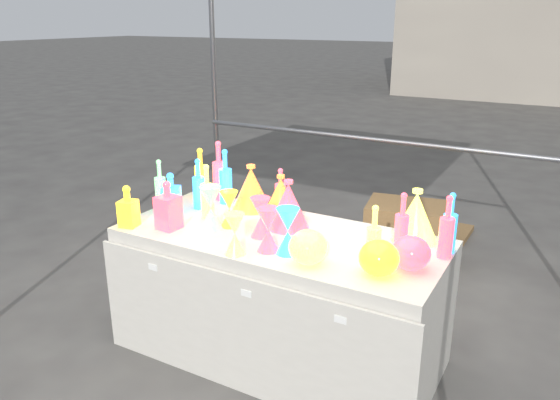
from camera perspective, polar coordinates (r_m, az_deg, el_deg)
The scene contains 31 objects.
ground at distance 3.36m, azimuth 0.00°, elevation -15.52°, with size 80.00×80.00×0.00m, color #63605B.
display_table at distance 3.16m, azimuth -0.08°, elevation -9.98°, with size 1.84×0.83×0.75m.
cardboard_box_closed at distance 4.60m, azimuth 12.87°, elevation -3.05°, with size 0.61×0.45×0.45m, color olive.
cardboard_box_flat at distance 5.23m, azimuth 15.92°, elevation -2.96°, with size 0.60×0.43×0.05m, color olive.
bottle_0 at distance 3.65m, azimuth -8.29°, elevation 2.92°, with size 0.08×0.08×0.32m, color red, non-canonical shape.
bottle_1 at distance 3.48m, azimuth -5.72°, elevation 2.48°, with size 0.08×0.08×0.35m, color green, non-canonical shape.
bottle_2 at distance 3.56m, azimuth -6.40°, elevation 3.11°, with size 0.08×0.08×0.39m, color orange, non-canonical shape.
bottle_3 at distance 3.34m, azimuth 0.04°, elevation 1.12°, with size 0.07×0.07×0.27m, color #2127C6, non-canonical shape.
bottle_4 at distance 3.22m, azimuth -7.63°, elevation 0.89°, with size 0.08×0.08×0.33m, color #136278, non-canonical shape.
bottle_5 at distance 3.43m, azimuth -12.41°, elevation 1.60°, with size 0.07×0.07×0.32m, color #C226A7, non-canonical shape.
bottle_7 at distance 3.40m, azimuth -8.51°, elevation 1.69°, with size 0.08×0.08×0.32m, color green, non-canonical shape.
decanter_0 at distance 3.20m, azimuth -15.61°, elevation -0.61°, with size 0.09×0.09×0.24m, color red, non-canonical shape.
decanter_1 at distance 3.11m, azimuth -11.64°, elevation -0.52°, with size 0.12×0.12×0.28m, color orange, non-canonical shape.
decanter_2 at distance 3.35m, azimuth -11.30°, elevation 0.72°, with size 0.10×0.10×0.26m, color green, non-canonical shape.
hourglass_0 at distance 2.94m, azimuth -2.06°, elevation -1.81°, with size 0.11×0.11×0.22m, color orange, non-canonical shape.
hourglass_1 at distance 2.76m, azimuth -1.25°, elevation -3.12°, with size 0.12×0.12×0.23m, color #2127C6, non-canonical shape.
hourglass_2 at distance 2.74m, azimuth -4.76°, elevation -3.56°, with size 0.11×0.11×0.22m, color #136278, non-canonical shape.
hourglass_3 at distance 3.06m, azimuth -7.23°, elevation -0.83°, with size 0.12×0.12×0.25m, color #C226A7, non-canonical shape.
hourglass_4 at distance 3.10m, azimuth -5.32°, elevation -0.93°, with size 0.10×0.10×0.21m, color red, non-canonical shape.
hourglass_5 at distance 2.73m, azimuth 0.82°, elevation -3.27°, with size 0.12×0.12×0.24m, color green, non-canonical shape.
globe_0 at distance 2.57m, azimuth 10.28°, elevation -6.16°, with size 0.19×0.19×0.15m, color red, non-canonical shape.
globe_1 at distance 2.64m, azimuth 2.96°, elevation -5.16°, with size 0.19×0.19×0.15m, color #136278, non-canonical shape.
globe_3 at distance 2.65m, azimuth 13.53°, elevation -5.57°, with size 0.19×0.19×0.15m, color #2127C6, non-canonical shape.
lampshade_0 at distance 3.36m, azimuth -3.03°, elevation 1.36°, with size 0.24×0.24×0.28m, color yellow, non-canonical shape.
lampshade_1 at distance 3.26m, azimuth 0.08°, elevation 0.54°, with size 0.21×0.21×0.25m, color yellow, non-canonical shape.
lampshade_2 at distance 3.06m, azimuth 0.87°, elevation -0.42°, with size 0.24×0.24×0.28m, color #2127C6, non-canonical shape.
lampshade_3 at distance 2.97m, azimuth 14.00°, elevation -1.54°, with size 0.24×0.24×0.29m, color #136278, non-canonical shape.
bottle_8 at distance 2.86m, azimuth 17.35°, elevation -2.28°, with size 0.07×0.07×0.32m, color green, non-canonical shape.
bottle_9 at distance 2.79m, azimuth 17.03°, elevation -2.69°, with size 0.07×0.07×0.32m, color orange, non-canonical shape.
bottle_10 at distance 2.79m, azimuth 12.63°, elevation -2.39°, with size 0.07×0.07×0.32m, color #2127C6, non-canonical shape.
bottle_11 at distance 2.61m, azimuth 9.78°, elevation -3.79°, with size 0.07×0.07×0.31m, color #136278, non-canonical shape.
Camera 1 is at (1.36, -2.43, 1.89)m, focal length 35.00 mm.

